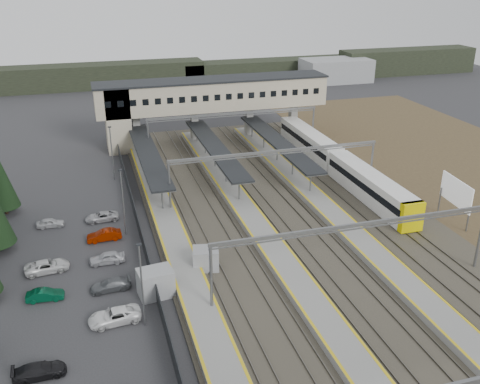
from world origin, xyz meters
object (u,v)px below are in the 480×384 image
object	(u,v)px
relay_cabin_far	(206,259)
billboard	(456,194)
footbridge	(197,99)
train	(337,163)
relay_cabin_near	(156,283)

from	to	relation	value
relay_cabin_far	billboard	world-z (taller)	billboard
relay_cabin_far	footbridge	size ratio (longest dim) A/B	0.07
train	billboard	size ratio (longest dim) A/B	6.22
billboard	relay_cabin_near	bearing A→B (deg)	-171.40
footbridge	billboard	bearing A→B (deg)	-60.14
footbridge	train	distance (m)	27.84
relay_cabin_near	billboard	distance (m)	37.54
relay_cabin_near	billboard	xyz separation A→B (m)	(37.04, 5.60, 2.42)
train	relay_cabin_near	bearing A→B (deg)	-141.94
footbridge	relay_cabin_near	bearing A→B (deg)	-107.17
relay_cabin_near	relay_cabin_far	distance (m)	6.43
relay_cabin_near	relay_cabin_far	xyz separation A→B (m)	(5.59, 3.16, -0.14)
footbridge	train	size ratio (longest dim) A/B	1.01
footbridge	train	xyz separation A→B (m)	(16.30, -21.79, -5.87)
relay_cabin_near	billboard	world-z (taller)	billboard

